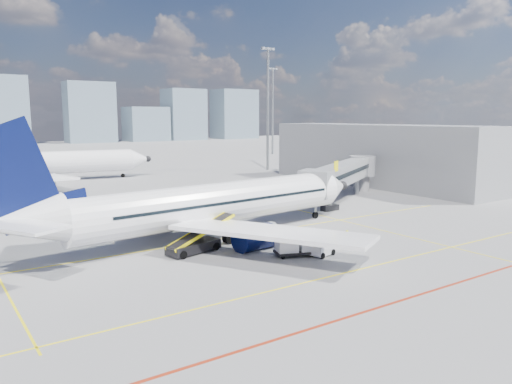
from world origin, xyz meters
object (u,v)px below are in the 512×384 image
at_px(baggage_tug, 322,248).
at_px(ramp_worker, 347,239).
at_px(belt_loader, 195,244).
at_px(cargo_dolly, 298,242).
at_px(second_aircraft, 30,164).
at_px(main_aircraft, 205,205).

height_order(baggage_tug, ramp_worker, ramp_worker).
bearing_deg(baggage_tug, belt_loader, 126.21).
relative_size(cargo_dolly, belt_loader, 0.59).
bearing_deg(second_aircraft, baggage_tug, -72.57).
distance_m(baggage_tug, ramp_worker, 3.90).
relative_size(main_aircraft, baggage_tug, 17.59).
bearing_deg(belt_loader, ramp_worker, -40.70).
xyz_separation_m(main_aircraft, baggage_tug, (5.17, -10.29, -2.54)).
xyz_separation_m(second_aircraft, baggage_tug, (10.57, -63.23, -2.54)).
bearing_deg(belt_loader, second_aircraft, 78.76).
relative_size(baggage_tug, ramp_worker, 1.50).
height_order(baggage_tug, belt_loader, belt_loader).
bearing_deg(belt_loader, cargo_dolly, -54.84).
relative_size(belt_loader, ramp_worker, 4.67).
xyz_separation_m(cargo_dolly, ramp_worker, (5.32, -0.33, -0.38)).
relative_size(second_aircraft, baggage_tug, 18.48).
distance_m(second_aircraft, ramp_worker, 64.00).
bearing_deg(baggage_tug, main_aircraft, 103.57).
relative_size(second_aircraft, ramp_worker, 27.67).
distance_m(second_aircraft, belt_loader, 56.44).
relative_size(baggage_tug, belt_loader, 0.32).
height_order(main_aircraft, cargo_dolly, main_aircraft).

